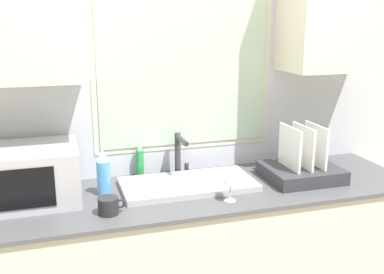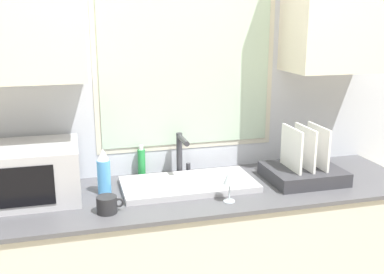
% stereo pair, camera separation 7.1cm
% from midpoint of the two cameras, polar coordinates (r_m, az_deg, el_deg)
% --- Properties ---
extents(countertop, '(2.21, 0.64, 0.93)m').
position_cam_midpoint_polar(countertop, '(2.48, 2.07, -16.58)').
color(countertop, beige).
rests_on(countertop, ground_plane).
extents(wall_back, '(6.00, 0.38, 2.60)m').
position_cam_midpoint_polar(wall_back, '(2.42, 0.24, 6.91)').
color(wall_back, silver).
rests_on(wall_back, ground_plane).
extents(sink_basin, '(0.67, 0.34, 0.03)m').
position_cam_midpoint_polar(sink_basin, '(2.28, 0.45, -6.02)').
color(sink_basin, '#B2B2B7').
rests_on(sink_basin, countertop).
extents(faucet, '(0.08, 0.19, 0.23)m').
position_cam_midpoint_polar(faucet, '(2.40, -0.52, -1.77)').
color(faucet, '#333338').
rests_on(faucet, countertop).
extents(microwave, '(0.44, 0.38, 0.26)m').
position_cam_midpoint_polar(microwave, '(2.23, -18.83, -4.29)').
color(microwave, '#B2B2B7').
rests_on(microwave, countertop).
extents(dish_rack, '(0.38, 0.33, 0.29)m').
position_cam_midpoint_polar(dish_rack, '(2.44, 14.78, -4.01)').
color(dish_rack, '#333338').
rests_on(dish_rack, countertop).
extents(spray_bottle, '(0.06, 0.06, 0.23)m').
position_cam_midpoint_polar(spray_bottle, '(2.21, -10.23, -4.40)').
color(spray_bottle, '#4C99D8').
rests_on(spray_bottle, countertop).
extents(soap_bottle, '(0.04, 0.04, 0.17)m').
position_cam_midpoint_polar(soap_bottle, '(2.43, -5.59, -3.19)').
color(soap_bottle, '#268C3F').
rests_on(soap_bottle, countertop).
extents(mug_near_sink, '(0.12, 0.09, 0.08)m').
position_cam_midpoint_polar(mug_near_sink, '(2.02, -9.71, -8.47)').
color(mug_near_sink, '#262628').
rests_on(mug_near_sink, countertop).
extents(wine_glass, '(0.06, 0.06, 0.16)m').
position_cam_midpoint_polar(wine_glass, '(2.08, 5.79, -5.17)').
color(wine_glass, silver).
rests_on(wine_glass, countertop).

